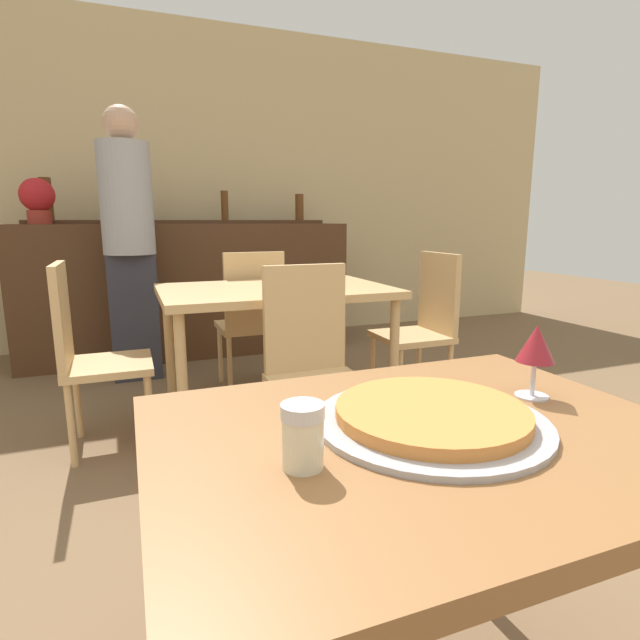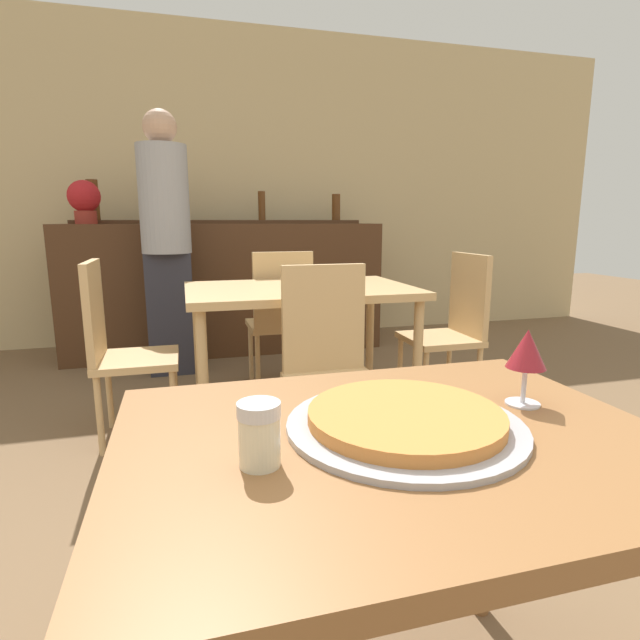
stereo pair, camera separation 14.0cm
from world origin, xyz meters
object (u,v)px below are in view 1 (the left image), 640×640
object	(u,v)px
pizza_tray	(431,416)
cheese_shaker	(303,435)
potted_plant	(37,198)
person_standing	(129,235)
wine_glass	(536,346)
chair_far_side_left	(88,348)
chair_far_side_back	(252,314)
chair_far_side_front	(312,358)
chair_far_side_right	(424,320)

from	to	relation	value
pizza_tray	cheese_shaker	world-z (taller)	cheese_shaker
pizza_tray	potted_plant	distance (m)	3.65
person_standing	wine_glass	bearing A→B (deg)	-75.02
cheese_shaker	person_standing	bearing A→B (deg)	93.91
chair_far_side_left	person_standing	bearing A→B (deg)	-11.60
chair_far_side_back	potted_plant	world-z (taller)	potted_plant
chair_far_side_back	potted_plant	size ratio (longest dim) A/B	2.79
chair_far_side_back	chair_far_side_left	bearing A→B (deg)	31.15
cheese_shaker	potted_plant	xyz separation A→B (m)	(-0.80, 3.52, 0.48)
pizza_tray	wine_glass	bearing A→B (deg)	9.53
chair_far_side_front	potted_plant	size ratio (longest dim) A/B	2.79
wine_glass	pizza_tray	bearing A→B (deg)	-170.47
chair_far_side_right	wine_glass	bearing A→B (deg)	-26.30
chair_far_side_back	person_standing	world-z (taller)	person_standing
chair_far_side_front	wine_glass	world-z (taller)	chair_far_side_front
chair_far_side_left	chair_far_side_back	bearing A→B (deg)	-58.85
chair_far_side_right	chair_far_side_front	bearing A→B (deg)	-58.85
chair_far_side_back	person_standing	xyz separation A→B (m)	(-0.70, 0.56, 0.50)
chair_far_side_left	chair_far_side_right	bearing A→B (deg)	-90.00
potted_plant	person_standing	bearing A→B (deg)	-41.61
chair_far_side_front	pizza_tray	xyz separation A→B (m)	(-0.22, -1.24, 0.24)
person_standing	potted_plant	bearing A→B (deg)	138.39
chair_far_side_left	person_standing	distance (m)	1.25
chair_far_side_left	wine_glass	size ratio (longest dim) A/B	5.76
chair_far_side_right	pizza_tray	distance (m)	2.15
chair_far_side_back	pizza_tray	distance (m)	2.39
pizza_tray	person_standing	distance (m)	2.97
chair_far_side_front	chair_far_side_right	bearing A→B (deg)	31.15
chair_far_side_back	person_standing	size ratio (longest dim) A/B	0.50
pizza_tray	potted_plant	xyz separation A→B (m)	(-1.08, 3.45, 0.51)
person_standing	potted_plant	xyz separation A→B (m)	(-0.60, 0.53, 0.25)
chair_far_side_back	chair_far_side_left	distance (m)	1.09
chair_far_side_left	potted_plant	size ratio (longest dim) A/B	2.79
cheese_shaker	person_standing	size ratio (longest dim) A/B	0.06
chair_far_side_front	cheese_shaker	size ratio (longest dim) A/B	8.92
chair_far_side_left	cheese_shaker	size ratio (longest dim) A/B	8.92
pizza_tray	wine_glass	xyz separation A→B (m)	(0.29, 0.05, 0.10)
chair_far_side_right	person_standing	size ratio (longest dim) A/B	0.50
chair_far_side_left	chair_far_side_front	bearing A→B (deg)	-121.15
chair_far_side_back	cheese_shaker	size ratio (longest dim) A/B	8.92
chair_far_side_back	wine_glass	distance (m)	2.34
chair_far_side_front	chair_far_side_right	size ratio (longest dim) A/B	1.00
chair_far_side_right	wine_glass	size ratio (longest dim) A/B	5.76
chair_far_side_front	pizza_tray	bearing A→B (deg)	-100.14
chair_far_side_left	pizza_tray	world-z (taller)	chair_far_side_left
pizza_tray	wine_glass	size ratio (longest dim) A/B	2.74
chair_far_side_front	chair_far_side_left	bearing A→B (deg)	148.85
potted_plant	chair_far_side_front	bearing A→B (deg)	-59.58
potted_plant	cheese_shaker	bearing A→B (deg)	-77.18
chair_far_side_left	cheese_shaker	distance (m)	1.94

